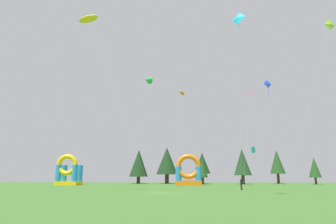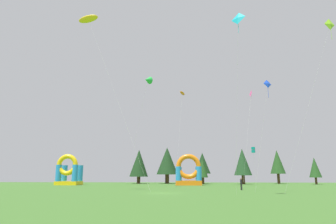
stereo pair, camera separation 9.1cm
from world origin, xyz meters
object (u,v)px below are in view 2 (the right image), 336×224
person_far_side (241,183)px  inflatable_yellow_castle (189,174)px  kite_blue_diamond (268,85)px  kite_yellow_parafoil (88,19)px  kite_lime_diamond (330,26)px  kite_green_delta (148,80)px  kite_teal_box (253,150)px  kite_orange_parafoil (182,93)px  kite_pink_diamond (251,95)px  inflatable_blue_arch (69,173)px  kite_cyan_diamond (238,19)px

person_far_side → inflatable_yellow_castle: inflatable_yellow_castle is taller
kite_blue_diamond → kite_yellow_parafoil: bearing=178.9°
kite_blue_diamond → person_far_side: (-3.29, 7.11, -14.02)m
kite_lime_diamond → kite_green_delta: 34.79m
kite_teal_box → kite_orange_parafoil: kite_orange_parafoil is taller
kite_blue_diamond → kite_orange_parafoil: kite_orange_parafoil is taller
kite_teal_box → kite_orange_parafoil: size_ratio=0.32×
kite_green_delta → kite_yellow_parafoil: size_ratio=0.82×
kite_lime_diamond → kite_orange_parafoil: 39.90m
kite_teal_box → kite_yellow_parafoil: kite_yellow_parafoil is taller
kite_pink_diamond → kite_green_delta: kite_green_delta is taller
kite_blue_diamond → kite_green_delta: 27.11m
kite_teal_box → kite_green_delta: bearing=167.6°
inflatable_blue_arch → inflatable_yellow_castle: bearing=1.0°
kite_pink_diamond → kite_green_delta: bearing=-164.2°
kite_orange_parafoil → kite_yellow_parafoil: (-14.61, -29.56, 4.33)m
kite_orange_parafoil → inflatable_yellow_castle: (1.29, -0.42, -19.97)m
kite_teal_box → kite_blue_diamond: bearing=-90.6°
kite_lime_diamond → kite_green_delta: (-27.54, 21.27, -0.03)m
kite_pink_diamond → kite_green_delta: size_ratio=0.92×
kite_blue_diamond → kite_green_delta: size_ratio=0.69×
inflatable_yellow_castle → kite_green_delta: bearing=-123.7°
kite_cyan_diamond → kite_green_delta: bearing=119.0°
kite_lime_diamond → kite_yellow_parafoil: bearing=172.3°
kite_pink_diamond → kite_green_delta: 23.78m
kite_cyan_diamond → inflatable_blue_arch: kite_cyan_diamond is taller
kite_teal_box → person_far_side: size_ratio=3.98×
kite_yellow_parafoil → person_far_side: kite_yellow_parafoil is taller
kite_green_delta → person_far_side: bearing=-30.9°
kite_blue_diamond → inflatable_yellow_castle: (-11.53, 29.66, -12.51)m
kite_teal_box → kite_green_delta: kite_green_delta is taller
kite_cyan_diamond → kite_teal_box: bearing=75.2°
kite_cyan_diamond → inflatable_yellow_castle: 43.02m
kite_blue_diamond → inflatable_yellow_castle: size_ratio=2.18×
kite_pink_diamond → inflatable_yellow_castle: size_ratio=2.90×
inflatable_blue_arch → kite_cyan_diamond: bearing=-47.4°
kite_cyan_diamond → person_far_side: kite_cyan_diamond is taller
kite_green_delta → inflatable_blue_arch: (-20.56, 12.09, -19.11)m
person_far_side → inflatable_yellow_castle: 24.05m
kite_pink_diamond → kite_yellow_parafoil: (-30.30, -23.02, 6.75)m
kite_lime_diamond → kite_orange_parafoil: bearing=120.8°
kite_lime_diamond → inflatable_yellow_castle: bearing=119.5°
kite_pink_diamond → inflatable_blue_arch: kite_pink_diamond is taller
kite_green_delta → person_far_side: kite_green_delta is taller
kite_teal_box → kite_blue_diamond: (-0.14, -12.65, 8.33)m
kite_green_delta → inflatable_yellow_castle: size_ratio=3.16×
kite_cyan_diamond → person_far_side: (2.24, 16.00, -19.64)m
person_far_side → inflatable_yellow_castle: bearing=154.0°
kite_pink_diamond → inflatable_blue_arch: (-43.37, 5.61, -17.33)m
kite_lime_diamond → person_far_side: bearing=133.9°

